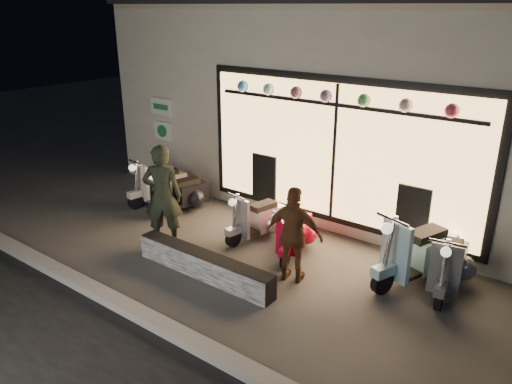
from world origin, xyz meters
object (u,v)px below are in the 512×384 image
scooter_silver (261,218)px  man (163,196)px  woman (294,235)px  graffiti_barrier (204,265)px  scooter_red (295,231)px

scooter_silver → man: 1.81m
woman → man: bearing=-6.6°
graffiti_barrier → scooter_red: 1.75m
scooter_red → man: (-1.96, -1.18, 0.55)m
scooter_red → woman: 1.09m
graffiti_barrier → scooter_silver: bearing=95.6°
scooter_silver → woman: 1.68m
man → woman: man is taller
woman → scooter_red: bearing=-72.8°
graffiti_barrier → scooter_red: (0.63, 1.62, 0.16)m
scooter_silver → scooter_red: size_ratio=1.01×
graffiti_barrier → man: (-1.33, 0.43, 0.71)m
scooter_red → woman: size_ratio=0.83×
scooter_silver → graffiti_barrier: bearing=-72.5°
scooter_red → woman: (0.52, -0.87, 0.40)m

